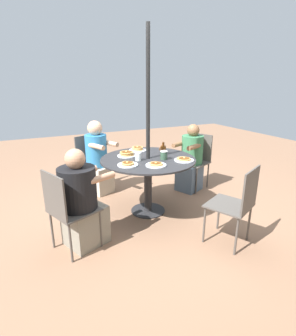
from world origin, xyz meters
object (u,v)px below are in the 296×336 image
patio_chair_north (66,207)px  diner_west (98,160)px  pancake_plate_c (137,149)px  pancake_plate_e (127,154)px  patio_table (148,168)px  pancake_plate_a (156,165)px  drinking_glass_a (138,157)px  patio_chair_west (91,159)px  pancake_plate_b (184,160)px  diner_north (82,204)px  syrup_bottle (163,150)px  pancake_plate_d (128,164)px  coffee_cup (164,155)px  diner_south (191,161)px  patio_chair_east (237,202)px  patio_chair_south (197,158)px

patio_chair_north → diner_west: (-0.71, -1.41, 0.02)m
pancake_plate_c → pancake_plate_e: pancake_plate_e is taller
patio_table → pancake_plate_a: bearing=81.3°
diner_west → drinking_glass_a: diner_west is taller
patio_table → drinking_glass_a: bearing=12.7°
patio_chair_west → pancake_plate_b: size_ratio=3.60×
diner_north → patio_chair_west: diner_north is taller
pancake_plate_e → drinking_glass_a: 0.26m
syrup_bottle → pancake_plate_d: bearing=22.9°
patio_chair_north → drinking_glass_a: patio_chair_north is taller
pancake_plate_b → coffee_cup: (0.20, -0.16, 0.04)m
syrup_bottle → coffee_cup: bearing=63.5°
patio_table → pancake_plate_d: (0.35, 0.17, 0.15)m
pancake_plate_d → coffee_cup: bearing=-175.7°
patio_chair_north → pancake_plate_a: 1.12m
pancake_plate_c → drinking_glass_a: 0.49m
diner_south → pancake_plate_b: size_ratio=4.37×
patio_chair_east → syrup_bottle: 1.26m
diner_west → syrup_bottle: 1.14m
patio_table → pancake_plate_b: (-0.36, 0.29, 0.15)m
patio_chair_north → patio_chair_west: size_ratio=1.00×
patio_table → pancake_plate_b: pancake_plate_b is taller
pancake_plate_d → diner_west: bearing=-86.4°
patio_chair_north → patio_chair_west: (-0.64, -1.57, 0.00)m
patio_chair_north → pancake_plate_c: bearing=105.1°
pancake_plate_d → drinking_glass_a: bearing=-145.6°
patio_chair_south → coffee_cup: patio_chair_south is taller
patio_chair_south → diner_west: (1.54, -0.48, 0.02)m
pancake_plate_a → pancake_plate_d: bearing=-27.6°
syrup_bottle → coffee_cup: 0.25m
pancake_plate_a → pancake_plate_c: (-0.08, -0.75, 0.01)m
patio_chair_north → pancake_plate_d: 0.87m
diner_south → pancake_plate_c: size_ratio=4.37×
patio_chair_west → syrup_bottle: 1.31m
patio_chair_north → drinking_glass_a: 1.10m
patio_table → patio_chair_west: size_ratio=1.39×
patio_chair_west → pancake_plate_e: (-0.28, 0.89, 0.28)m
diner_west → patio_chair_north: bearing=39.7°
patio_table → drinking_glass_a: size_ratio=12.03×
pancake_plate_b → patio_chair_north: bearing=6.3°
patio_chair_west → pancake_plate_d: (-0.14, 1.28, 0.26)m
patio_chair_east → pancake_plate_a: bearing=100.9°
pancake_plate_b → pancake_plate_c: pancake_plate_c is taller
diner_north → pancake_plate_a: 0.96m
diner_south → pancake_plate_e: bearing=76.0°
patio_table → coffee_cup: (-0.16, 0.13, 0.19)m
patio_table → pancake_plate_e: (0.21, -0.22, 0.16)m
diner_north → pancake_plate_b: diner_north is taller
pancake_plate_e → coffee_cup: (-0.37, 0.35, 0.03)m
diner_west → coffee_cup: size_ratio=10.37×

